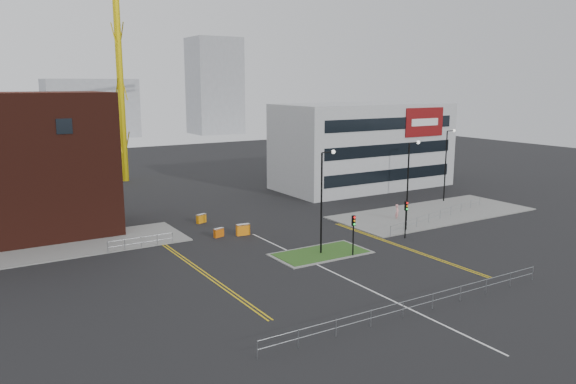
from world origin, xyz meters
name	(u,v)px	position (x,y,z in m)	size (l,w,h in m)	color
ground	(360,285)	(0.00, 0.00, 0.00)	(200.00, 200.00, 0.00)	black
pavement_left	(28,252)	(-20.00, 22.00, 0.06)	(28.00, 8.00, 0.12)	slate
pavement_right	(433,213)	(22.00, 14.00, 0.06)	(24.00, 10.00, 0.12)	slate
island_kerb	(321,253)	(2.00, 8.00, 0.04)	(8.60, 4.60, 0.08)	slate
grass_island	(321,253)	(2.00, 8.00, 0.06)	(8.00, 4.00, 0.12)	#2C521B
office_block	(363,146)	(26.01, 31.97, 6.00)	(25.00, 12.20, 12.00)	#ADAFB2
tower_crane	(147,0)	(3.35, 56.90, 27.30)	(50.29, 18.66, 39.66)	#DDC10D
streetlamp_island	(324,194)	(2.22, 8.00, 5.41)	(1.46, 0.36, 9.18)	black
streetlamp_right_near	(410,178)	(14.22, 10.00, 5.41)	(1.46, 0.36, 9.18)	black
streetlamp_right_far	(447,160)	(28.22, 18.00, 5.41)	(1.46, 0.36, 9.18)	black
traffic_light_island	(354,228)	(4.00, 5.98, 2.57)	(0.28, 0.33, 3.65)	black
traffic_light_right	(406,212)	(12.00, 7.98, 2.57)	(0.28, 0.33, 3.65)	black
railing_front	(418,302)	(0.00, -6.00, 0.78)	(24.05, 0.05, 1.10)	gray
railing_left	(141,240)	(-11.00, 18.00, 0.74)	(6.05, 0.05, 1.10)	gray
railing_right	(440,213)	(20.50, 11.50, 0.78)	(19.05, 5.05, 1.10)	gray
centre_line	(344,278)	(0.00, 2.00, 0.01)	(0.15, 30.00, 0.01)	silver
yellow_left_a	(196,269)	(-9.00, 10.00, 0.01)	(0.12, 24.00, 0.01)	gold
yellow_left_b	(199,268)	(-8.70, 10.00, 0.01)	(0.12, 24.00, 0.01)	gold
yellow_right_a	(400,247)	(9.50, 6.00, 0.01)	(0.12, 20.00, 0.01)	gold
yellow_right_b	(402,246)	(9.80, 6.00, 0.01)	(0.12, 20.00, 0.01)	gold
skyline_b	(91,109)	(10.00, 130.00, 8.00)	(24.00, 12.00, 16.00)	gray
skyline_c	(215,86)	(45.00, 125.00, 14.00)	(14.00, 12.00, 28.00)	gray
skyline_d	(15,116)	(-8.00, 140.00, 6.00)	(30.00, 12.00, 12.00)	gray
pedestrian	(397,212)	(16.35, 13.90, 0.88)	(0.64, 0.42, 1.76)	pink
barrier_left	(201,218)	(-2.57, 24.00, 0.53)	(1.21, 0.76, 0.97)	orange
barrier_mid	(219,232)	(-3.36, 17.81, 0.48)	(1.12, 0.61, 0.89)	#D45C0B
barrier_right	(243,229)	(-1.00, 17.19, 0.61)	(1.38, 0.59, 1.13)	orange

